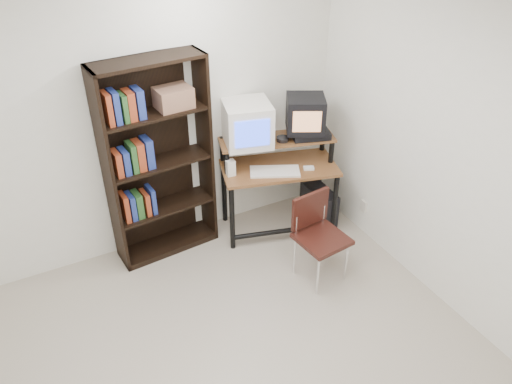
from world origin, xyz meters
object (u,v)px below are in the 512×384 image
crt_monitor (247,124)px  school_chair (317,229)px  crt_tv (305,114)px  bookshelf (157,160)px  computer_desk (279,170)px  pc_tower (319,206)px

crt_monitor → school_chair: (0.21, -0.94, -0.67)m
crt_tv → bookshelf: bookshelf is taller
computer_desk → bookshelf: (-1.13, 0.24, 0.30)m
pc_tower → school_chair: school_chair is taller
school_chair → bookshelf: size_ratio=0.43×
crt_monitor → crt_tv: (0.54, -0.15, 0.04)m
crt_tv → pc_tower: 1.03m
computer_desk → school_chair: (-0.05, -0.78, -0.18)m
crt_monitor → pc_tower: size_ratio=1.15×
school_chair → computer_desk: bearing=79.9°
crt_tv → school_chair: 1.12m
bookshelf → school_chair: bearing=-48.3°
crt_monitor → bookshelf: bookshelf is taller
crt_tv → crt_monitor: bearing=-168.1°
school_chair → crt_tv: bearing=60.8°
school_chair → crt_monitor: bearing=96.2°
crt_tv → school_chair: bearing=-85.3°
computer_desk → bookshelf: 1.19m
computer_desk → school_chair: size_ratio=1.50×
computer_desk → pc_tower: 0.64m
computer_desk → bookshelf: bearing=-176.5°
crt_monitor → pc_tower: bearing=-11.2°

